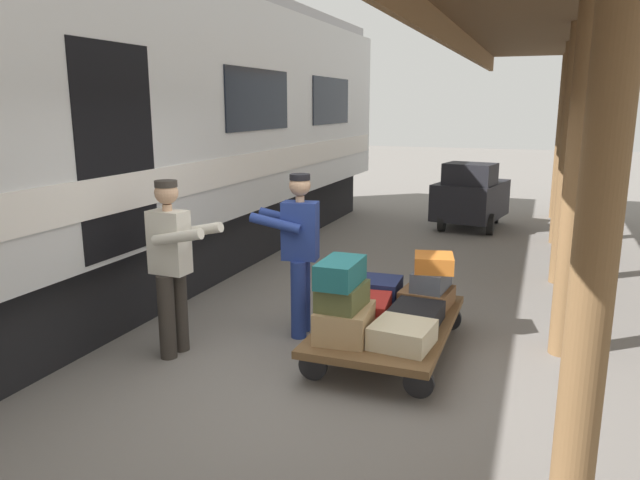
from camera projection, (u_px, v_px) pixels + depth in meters
The scene contains 15 objects.
ground_plane at pixel (343, 378), 5.31m from camera, with size 60.00×60.00×0.00m, color slate.
luggage_cart at pixel (388, 325), 5.81m from camera, with size 1.20×2.04×0.33m.
suitcase_black_hardshell at pixel (416, 315), 5.69m from camera, with size 0.46×0.58×0.17m, color black.
suitcase_navy_fabric at pixel (378, 289), 6.38m from camera, with size 0.47×0.46×0.24m, color navy.
suitcase_tan_vintage at pixel (345, 322), 5.35m from camera, with size 0.45×0.58×0.28m, color tan.
suitcase_brown_leather at pixel (427, 297), 6.20m from camera, with size 0.48×0.52×0.18m, color brown.
suitcase_red_plastic at pixel (363, 307), 5.87m from camera, with size 0.51×0.57×0.20m, color #AD231E.
suitcase_cream_canvas at pixel (402, 335), 5.17m from camera, with size 0.50×0.50×0.20m, color beige.
suitcase_olive_duffel at pixel (342, 296), 5.30m from camera, with size 0.36×0.49×0.22m, color brown.
suitcase_teal_softside at pixel (340, 272), 5.24m from camera, with size 0.32×0.56×0.22m, color #1E666B.
suitcase_slate_roller at pixel (431, 279), 6.16m from camera, with size 0.32×0.50×0.20m, color #4C515B.
suitcase_orange_carryall at pixel (434, 263), 6.10m from camera, with size 0.39×0.41×0.17m, color #CC6B23.
porter_in_overalls at pixel (298, 249), 6.15m from camera, with size 0.71×0.50×1.70m.
porter_by_door at pixel (172, 262), 5.63m from camera, with size 0.68×0.44×1.70m.
baggage_tug at pixel (470, 196), 11.68m from camera, with size 1.39×1.87×1.30m.
Camera 1 is at (-1.54, 4.66, 2.38)m, focal length 33.46 mm.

